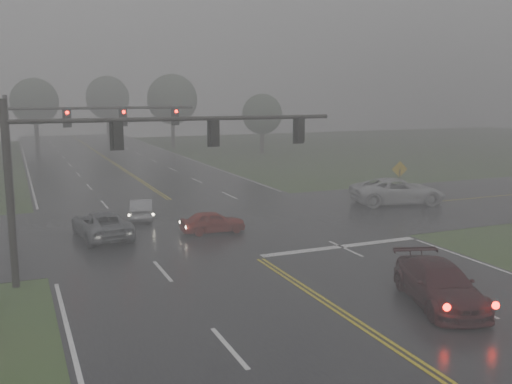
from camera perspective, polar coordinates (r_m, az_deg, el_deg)
name	(u,v)px	position (r m, az deg, el deg)	size (l,w,h in m)	color
main_road	(216,231)	(31.36, -3.99, -3.89)	(18.00, 160.00, 0.02)	black
cross_street	(205,223)	(33.20, -5.13, -3.14)	(120.00, 14.00, 0.02)	black
stop_bar	(341,247)	(28.32, 8.50, -5.47)	(8.50, 0.50, 0.01)	white
sedan_maroon	(438,305)	(21.66, 17.76, -10.67)	(2.06, 5.06, 1.47)	black
sedan_red	(213,233)	(30.94, -4.32, -4.09)	(1.40, 3.49, 1.19)	maroon
sedan_silver	(141,219)	(34.94, -11.38, -2.64)	(1.29, 3.69, 1.22)	#939499
car_grey	(102,238)	(30.86, -15.13, -4.44)	(2.32, 5.04, 1.40)	slate
pickup_white	(397,204)	(40.00, 13.94, -1.18)	(2.92, 6.33, 1.76)	#BABCBF
signal_gantry_near	(123,152)	(23.64, -13.18, 3.95)	(13.85, 0.32, 7.23)	black
signal_gantry_far	(69,129)	(39.33, -18.16, 6.00)	(12.23, 0.37, 7.35)	black
sign_diamond_east	(400,174)	(41.21, 14.16, 1.77)	(1.14, 0.29, 2.78)	black
tree_ne_a	(172,99)	(80.66, -8.38, 9.16)	(6.92, 6.92, 10.17)	#332821
tree_n_mid	(35,102)	(86.80, -21.27, 8.43)	(6.59, 6.59, 9.67)	#332821
tree_e_near	(262,114)	(72.32, 0.62, 7.79)	(5.08, 5.08, 7.46)	#332821
tree_n_far	(107,98)	(98.02, -14.64, 9.11)	(7.06, 7.06, 10.36)	#332821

